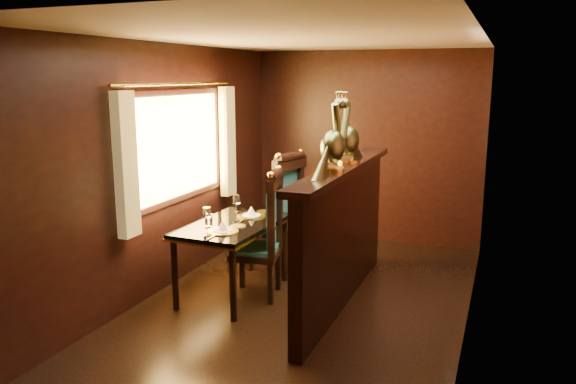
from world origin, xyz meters
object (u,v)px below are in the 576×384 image
at_px(chair_right, 284,209).
at_px(dining_table, 233,230).
at_px(peacock_left, 333,132).
at_px(chair_left, 267,231).
at_px(peacock_right, 348,127).

bearing_deg(chair_right, dining_table, -91.71).
height_order(dining_table, peacock_left, peacock_left).
height_order(dining_table, chair_left, chair_left).
xyz_separation_m(chair_left, peacock_left, (0.73, -0.26, 1.02)).
height_order(chair_left, chair_right, chair_right).
bearing_deg(chair_left, chair_right, 88.11).
bearing_deg(dining_table, peacock_right, 18.53).
relative_size(chair_left, peacock_right, 1.93).
bearing_deg(chair_left, peacock_right, 6.71).
bearing_deg(peacock_right, peacock_left, -90.00).
relative_size(dining_table, chair_right, 0.93).
distance_m(chair_left, peacock_left, 1.28).
bearing_deg(peacock_right, dining_table, -163.92).
xyz_separation_m(dining_table, peacock_right, (1.08, 0.31, 1.03)).
bearing_deg(peacock_left, peacock_right, 90.00).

